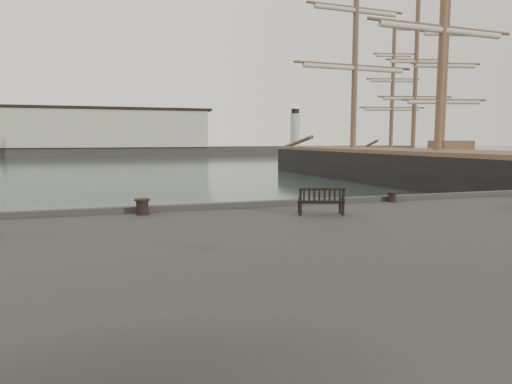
# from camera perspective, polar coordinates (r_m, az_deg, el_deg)

# --- Properties ---
(ground) EXTENTS (400.00, 400.00, 0.00)m
(ground) POSITION_cam_1_polar(r_m,az_deg,el_deg) (16.06, 3.39, -7.12)
(ground) COLOR black
(ground) RESTS_ON ground
(breakwater) EXTENTS (140.00, 9.50, 12.20)m
(breakwater) POSITION_cam_1_polar(r_m,az_deg,el_deg) (106.59, -16.94, 6.64)
(breakwater) COLOR #383530
(breakwater) RESTS_ON ground
(bench) EXTENTS (1.45, 0.82, 0.79)m
(bench) POSITION_cam_1_polar(r_m,az_deg,el_deg) (13.79, 8.09, -1.79)
(bench) COLOR black
(bench) RESTS_ON quay
(bollard_left) EXTENTS (0.51, 0.51, 0.48)m
(bollard_left) POSITION_cam_1_polar(r_m,az_deg,el_deg) (14.07, -14.02, -1.80)
(bollard_left) COLOR black
(bollard_left) RESTS_ON quay
(bollard_right) EXTENTS (0.41, 0.41, 0.36)m
(bollard_right) POSITION_cam_1_polar(r_m,az_deg,el_deg) (17.14, 16.65, -0.59)
(bollard_right) COLOR black
(bollard_right) RESTS_ON quay
(tall_ship_main) EXTENTS (11.61, 43.99, 32.62)m
(tall_ship_main) POSITION_cam_1_polar(r_m,az_deg,el_deg) (39.66, 21.60, 1.85)
(tall_ship_main) COLOR black
(tall_ship_main) RESTS_ON ground
(tall_ship_far) EXTENTS (11.50, 26.81, 22.47)m
(tall_ship_far) POSITION_cam_1_polar(r_m,az_deg,el_deg) (58.51, 18.92, 3.30)
(tall_ship_far) COLOR black
(tall_ship_far) RESTS_ON ground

